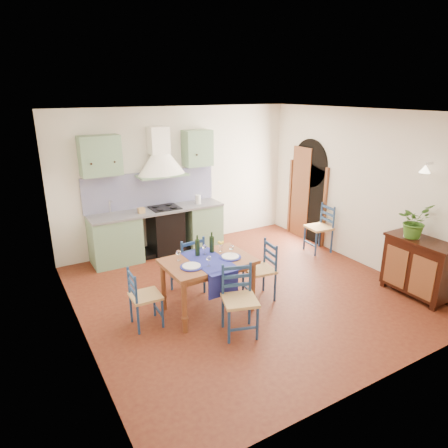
% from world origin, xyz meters
% --- Properties ---
extents(floor, '(5.00, 5.00, 0.00)m').
position_xyz_m(floor, '(0.00, 0.00, 0.00)').
color(floor, '#46160F').
rests_on(floor, ground).
extents(back_wall, '(5.00, 0.96, 2.80)m').
position_xyz_m(back_wall, '(-0.47, 2.29, 1.05)').
color(back_wall, beige).
rests_on(back_wall, ground).
extents(right_wall, '(0.26, 5.00, 2.80)m').
position_xyz_m(right_wall, '(2.50, 0.28, 1.34)').
color(right_wall, beige).
rests_on(right_wall, ground).
extents(left_wall, '(0.04, 5.00, 2.80)m').
position_xyz_m(left_wall, '(-2.50, 0.00, 1.40)').
color(left_wall, beige).
rests_on(left_wall, ground).
extents(ceiling, '(5.00, 5.00, 0.01)m').
position_xyz_m(ceiling, '(0.00, 0.00, 2.80)').
color(ceiling, white).
rests_on(ceiling, back_wall).
extents(dining_table, '(1.27, 0.96, 1.11)m').
position_xyz_m(dining_table, '(-0.76, -0.19, 0.71)').
color(dining_table, brown).
rests_on(dining_table, ground).
extents(chair_near, '(0.55, 0.55, 0.94)m').
position_xyz_m(chair_near, '(-0.69, -0.91, 0.48)').
color(chair_near, navy).
rests_on(chair_near, ground).
extents(chair_far, '(0.49, 0.49, 0.96)m').
position_xyz_m(chair_far, '(-0.78, 0.44, 0.50)').
color(chair_far, navy).
rests_on(chair_far, ground).
extents(chair_left, '(0.41, 0.41, 0.84)m').
position_xyz_m(chair_left, '(-1.72, -0.12, 0.44)').
color(chair_left, navy).
rests_on(chair_left, ground).
extents(chair_right, '(0.48, 0.48, 0.91)m').
position_xyz_m(chair_right, '(0.10, -0.28, 0.47)').
color(chair_right, navy).
rests_on(chair_right, ground).
extents(chair_spare, '(0.49, 0.49, 0.95)m').
position_xyz_m(chair_spare, '(2.23, 0.70, 0.49)').
color(chair_spare, navy).
rests_on(chair_spare, ground).
extents(sideboard, '(0.50, 1.05, 0.94)m').
position_xyz_m(sideboard, '(2.26, -1.44, 0.51)').
color(sideboard, black).
rests_on(sideboard, ground).
extents(potted_plant, '(0.52, 0.46, 0.53)m').
position_xyz_m(potted_plant, '(2.21, -1.28, 1.20)').
color(potted_plant, '#305D1A').
rests_on(potted_plant, sideboard).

